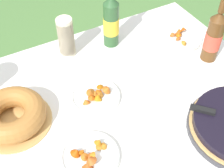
{
  "coord_description": "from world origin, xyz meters",
  "views": [
    {
      "loc": [
        -0.34,
        -0.63,
        1.61
      ],
      "look_at": [
        0.07,
        0.12,
        0.73
      ],
      "focal_mm": 50.0,
      "sensor_mm": 36.0,
      "label": 1
    }
  ],
  "objects": [
    {
      "name": "cider_bottle_green",
      "position": [
        0.22,
        0.41,
        0.8
      ],
      "size": [
        0.07,
        0.07,
        0.33
      ],
      "color": "#2D562D",
      "rests_on": "tablecloth"
    },
    {
      "name": "snack_plate_near",
      "position": [
        -0.0,
        0.13,
        0.68
      ],
      "size": [
        0.2,
        0.2,
        0.06
      ],
      "color": "white",
      "rests_on": "tablecloth"
    },
    {
      "name": "garden_table",
      "position": [
        0.0,
        0.0,
        0.61
      ],
      "size": [
        1.41,
        1.1,
        0.67
      ],
      "color": "brown",
      "rests_on": "ground_plane"
    },
    {
      "name": "bundt_cake",
      "position": [
        -0.32,
        0.17,
        0.71
      ],
      "size": [
        0.28,
        0.28,
        0.09
      ],
      "color": "tan",
      "rests_on": "tablecloth"
    },
    {
      "name": "snack_plate_right",
      "position": [
        0.53,
        0.28,
        0.68
      ],
      "size": [
        0.23,
        0.23,
        0.05
      ],
      "color": "white",
      "rests_on": "tablecloth"
    },
    {
      "name": "snack_plate_left",
      "position": [
        -0.14,
        -0.1,
        0.68
      ],
      "size": [
        0.2,
        0.2,
        0.06
      ],
      "color": "white",
      "rests_on": "tablecloth"
    },
    {
      "name": "tablecloth",
      "position": [
        0.0,
        0.0,
        0.66
      ],
      "size": [
        1.42,
        1.11,
        0.1
      ],
      "color": "white",
      "rests_on": "garden_table"
    },
    {
      "name": "cider_bottle_amber",
      "position": [
        0.56,
        0.1,
        0.79
      ],
      "size": [
        0.07,
        0.07,
        0.32
      ],
      "color": "brown",
      "rests_on": "tablecloth"
    },
    {
      "name": "cup_stack",
      "position": [
        0.01,
        0.44,
        0.77
      ],
      "size": [
        0.07,
        0.07,
        0.19
      ],
      "color": "beige",
      "rests_on": "tablecloth"
    }
  ]
}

